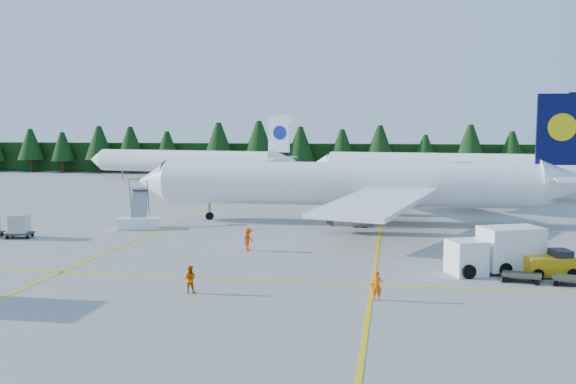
% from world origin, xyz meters
% --- Properties ---
extents(ground, '(320.00, 320.00, 0.00)m').
position_xyz_m(ground, '(0.00, 0.00, 0.00)').
color(ground, '#9D9E98').
rests_on(ground, ground).
extents(taxi_stripe_a, '(0.25, 120.00, 0.01)m').
position_xyz_m(taxi_stripe_a, '(-14.00, 20.00, 0.01)').
color(taxi_stripe_a, yellow).
rests_on(taxi_stripe_a, ground).
extents(taxi_stripe_b, '(0.25, 120.00, 0.01)m').
position_xyz_m(taxi_stripe_b, '(6.00, 20.00, 0.01)').
color(taxi_stripe_b, yellow).
rests_on(taxi_stripe_b, ground).
extents(taxi_stripe_cross, '(80.00, 0.25, 0.01)m').
position_xyz_m(taxi_stripe_cross, '(0.00, -6.00, 0.01)').
color(taxi_stripe_cross, yellow).
rests_on(taxi_stripe_cross, ground).
extents(treeline_hedge, '(220.00, 4.00, 6.00)m').
position_xyz_m(treeline_hedge, '(0.00, 82.00, 3.00)').
color(treeline_hedge, black).
rests_on(treeline_hedge, ground).
extents(airliner_navy, '(42.67, 35.12, 12.41)m').
position_xyz_m(airliner_navy, '(1.79, 18.54, 3.73)').
color(airliner_navy, white).
rests_on(airliner_navy, ground).
extents(airliner_red, '(42.05, 34.37, 12.27)m').
position_xyz_m(airliner_red, '(15.37, 43.56, 3.69)').
color(airliner_red, white).
rests_on(airliner_red, ground).
extents(airliner_far_left, '(37.99, 10.34, 11.14)m').
position_xyz_m(airliner_far_left, '(-29.64, 61.59, 3.49)').
color(airliner_far_left, white).
rests_on(airliner_far_left, ground).
extents(airstairs, '(4.25, 5.77, 3.43)m').
position_xyz_m(airstairs, '(-16.22, 12.12, 0.75)').
color(airstairs, white).
rests_on(airstairs, ground).
extents(service_truck, '(6.47, 4.42, 2.94)m').
position_xyz_m(service_truck, '(13.66, -1.49, 1.46)').
color(service_truck, white).
rests_on(service_truck, ground).
extents(baggage_tug, '(3.29, 2.18, 1.63)m').
position_xyz_m(baggage_tug, '(16.98, -2.10, 0.80)').
color(baggage_tug, '#DE9D0C').
rests_on(baggage_tug, ground).
extents(uld_pair, '(5.17, 2.32, 1.62)m').
position_xyz_m(uld_pair, '(-25.42, 5.26, 1.09)').
color(uld_pair, '#353B2B').
rests_on(uld_pair, ground).
extents(crew_a, '(0.65, 0.50, 1.60)m').
position_xyz_m(crew_a, '(6.35, -9.40, 0.80)').
color(crew_a, '#EC5504').
rests_on(crew_a, ground).
extents(crew_b, '(0.76, 0.60, 1.56)m').
position_xyz_m(crew_b, '(-4.17, -9.53, 0.78)').
color(crew_b, '#D85404').
rests_on(crew_b, ground).
extents(crew_c, '(0.70, 0.84, 1.72)m').
position_xyz_m(crew_c, '(-3.71, 3.10, 0.86)').
color(crew_c, '#EF4305').
rests_on(crew_c, ground).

